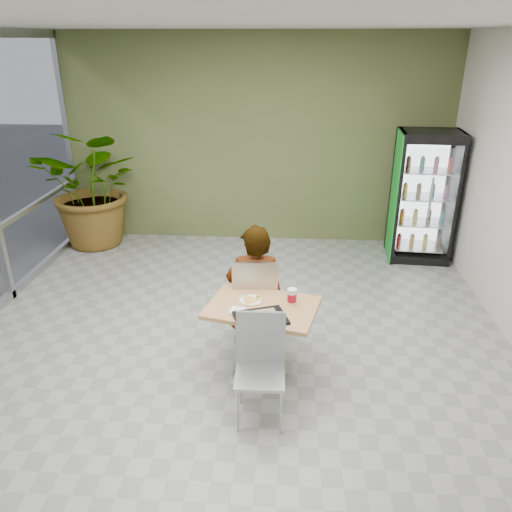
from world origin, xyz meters
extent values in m
plane|color=gray|center=(0.00, 0.00, 0.00)|extent=(7.00, 7.00, 0.00)
cube|color=tan|center=(0.31, -0.16, 0.73)|extent=(1.15, 0.92, 0.04)
cylinder|color=#A6A9AB|center=(0.31, -0.16, 0.35)|extent=(0.10, 0.10, 0.71)
cube|color=#A6A9AB|center=(0.31, -0.16, 0.02)|extent=(0.59, 0.51, 0.04)
cube|color=#A6A9AB|center=(0.21, 0.40, 0.49)|extent=(0.48, 0.48, 0.03)
cube|color=#A6A9AB|center=(0.22, 0.18, 0.77)|extent=(0.46, 0.06, 0.55)
cylinder|color=#A6A9AB|center=(0.39, 0.60, 0.25)|extent=(0.03, 0.03, 0.49)
cylinder|color=#A6A9AB|center=(0.00, 0.58, 0.25)|extent=(0.03, 0.03, 0.49)
cylinder|color=#A6A9AB|center=(0.41, 0.21, 0.25)|extent=(0.03, 0.03, 0.49)
cylinder|color=#A6A9AB|center=(0.02, 0.19, 0.25)|extent=(0.03, 0.03, 0.49)
cube|color=#A6A9AB|center=(0.33, -0.84, 0.45)|extent=(0.43, 0.43, 0.03)
cube|color=#A6A9AB|center=(0.33, -0.64, 0.70)|extent=(0.42, 0.04, 0.50)
cylinder|color=#A6A9AB|center=(0.15, -1.02, 0.23)|extent=(0.02, 0.02, 0.45)
cylinder|color=#A6A9AB|center=(0.52, -1.01, 0.23)|extent=(0.02, 0.02, 0.45)
cylinder|color=#A6A9AB|center=(0.14, -0.66, 0.23)|extent=(0.02, 0.02, 0.45)
cylinder|color=#A6A9AB|center=(0.51, -0.65, 0.23)|extent=(0.02, 0.02, 0.45)
imported|color=black|center=(0.21, 0.35, 0.54)|extent=(0.64, 0.43, 1.67)
cylinder|color=white|center=(0.19, -0.08, 0.76)|extent=(0.22, 0.22, 0.01)
cylinder|color=white|center=(0.59, -0.11, 0.82)|extent=(0.08, 0.08, 0.15)
cylinder|color=red|center=(0.59, -0.11, 0.82)|extent=(0.09, 0.09, 0.08)
cylinder|color=white|center=(0.59, -0.11, 0.90)|extent=(0.09, 0.09, 0.01)
cube|color=white|center=(0.09, -0.29, 0.76)|extent=(0.16, 0.16, 0.02)
cube|color=black|center=(0.31, -0.41, 0.76)|extent=(0.54, 0.47, 0.03)
cube|color=black|center=(2.50, 2.87, 0.95)|extent=(0.90, 0.72, 1.90)
cube|color=green|center=(2.07, 2.87, 0.95)|extent=(0.05, 0.65, 1.86)
cube|color=white|center=(2.50, 2.55, 0.97)|extent=(0.68, 0.06, 1.52)
imported|color=#326026|center=(-2.48, 3.07, 0.94)|extent=(1.91, 1.72, 1.89)
camera|label=1|loc=(0.53, -4.29, 3.07)|focal=35.00mm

